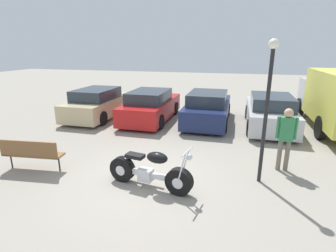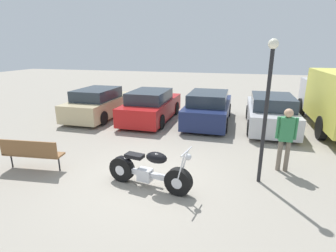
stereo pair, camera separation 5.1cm
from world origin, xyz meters
name	(u,v)px [view 2 (the right image)]	position (x,y,z in m)	size (l,w,h in m)	color
ground_plane	(145,179)	(0.00, 0.00, 0.00)	(60.00, 60.00, 0.00)	gray
motorcycle	(148,171)	(0.21, -0.34, 0.42)	(2.17, 0.80, 1.10)	black
parked_car_champagne	(100,104)	(-4.26, 5.41, 0.65)	(1.85, 4.28, 1.39)	#C6B284
parked_car_red	(151,106)	(-1.68, 5.50, 0.65)	(1.85, 4.28, 1.39)	red
parked_car_navy	(208,108)	(0.90, 5.75, 0.65)	(1.85, 4.28, 1.39)	#19234C
parked_car_silver	(271,113)	(3.48, 5.63, 0.65)	(1.85, 4.28, 1.39)	#BCBCC1
park_bench	(31,152)	(-3.11, -0.32, 0.55)	(1.67, 0.57, 0.89)	brown
lamp_post	(267,97)	(2.79, 0.65, 2.13)	(0.23, 0.23, 3.42)	black
person_standing	(286,135)	(3.43, 1.45, 1.03)	(0.52, 0.23, 1.73)	#726656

